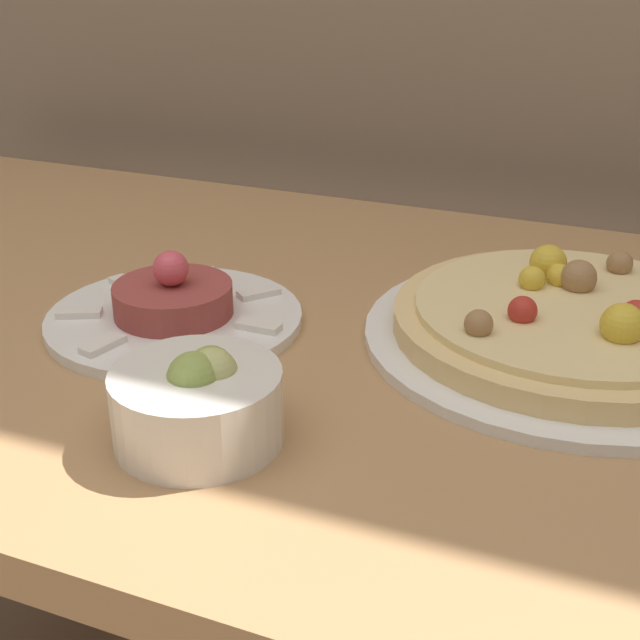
% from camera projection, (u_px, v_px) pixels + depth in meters
% --- Properties ---
extents(dining_table, '(1.41, 0.74, 0.75)m').
position_uv_depth(dining_table, '(304.00, 414.00, 0.86)').
color(dining_table, '#AD7F51').
rests_on(dining_table, ground_plane).
extents(pizza_plate, '(0.36, 0.36, 0.06)m').
position_uv_depth(pizza_plate, '(573.00, 324.00, 0.77)').
color(pizza_plate, white).
rests_on(pizza_plate, dining_table).
extents(tartare_plate, '(0.23, 0.23, 0.07)m').
position_uv_depth(tartare_plate, '(174.00, 310.00, 0.81)').
color(tartare_plate, white).
rests_on(tartare_plate, dining_table).
extents(small_bowl, '(0.12, 0.12, 0.07)m').
position_uv_depth(small_bowl, '(198.00, 402.00, 0.62)').
color(small_bowl, silver).
rests_on(small_bowl, dining_table).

